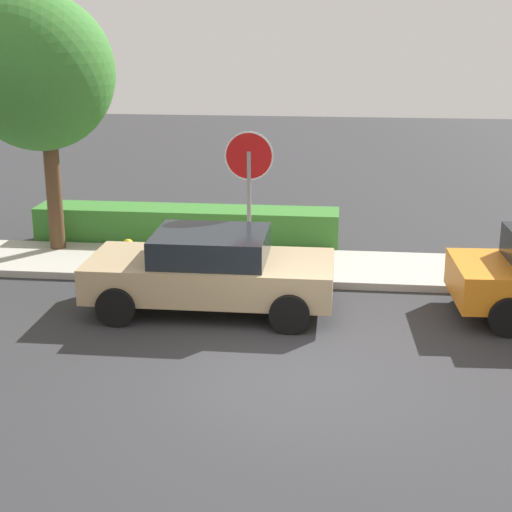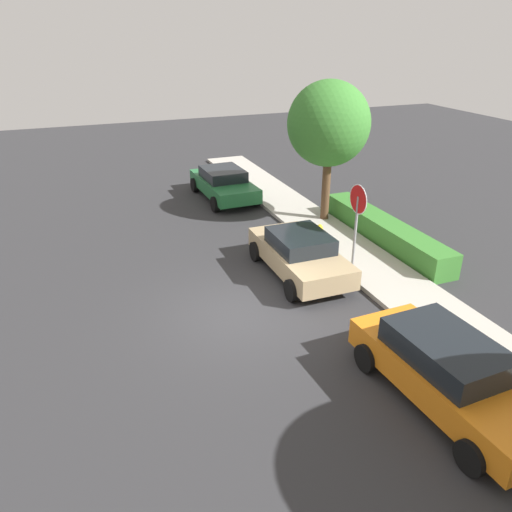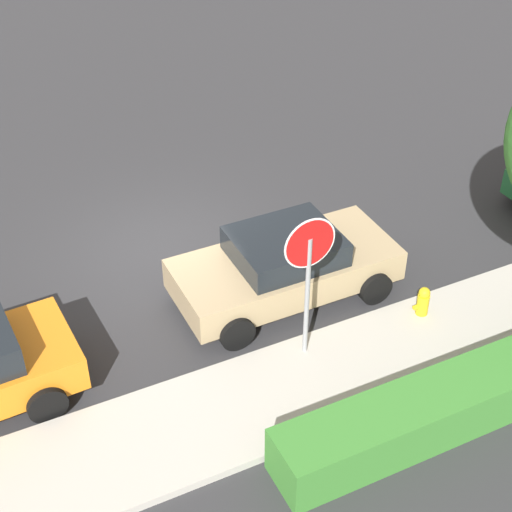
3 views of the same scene
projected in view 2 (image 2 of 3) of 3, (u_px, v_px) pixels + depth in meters
ground_plane at (242, 312)px, 13.42m from camera, size 60.00×60.00×0.00m
sidewalk_curb at (390, 280)px, 14.93m from camera, size 32.00×2.07×0.14m
stop_sign at (357, 212)px, 14.77m from camera, size 0.89×0.08×2.83m
parked_car_tan at (300, 253)px, 15.17m from camera, size 4.12×2.02×1.36m
parked_car_orange at (448, 371)px, 9.96m from camera, size 4.57×2.12×1.44m
parked_car_green at (224, 183)px, 21.88m from camera, size 4.36×2.17×1.32m
street_tree_mid_block at (329, 124)px, 18.14m from camera, size 3.03×3.03×5.30m
fire_hydrant at (319, 234)px, 17.47m from camera, size 0.30×0.22×0.72m
front_yard_hedge at (384, 231)px, 17.56m from camera, size 6.60×0.95×0.83m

